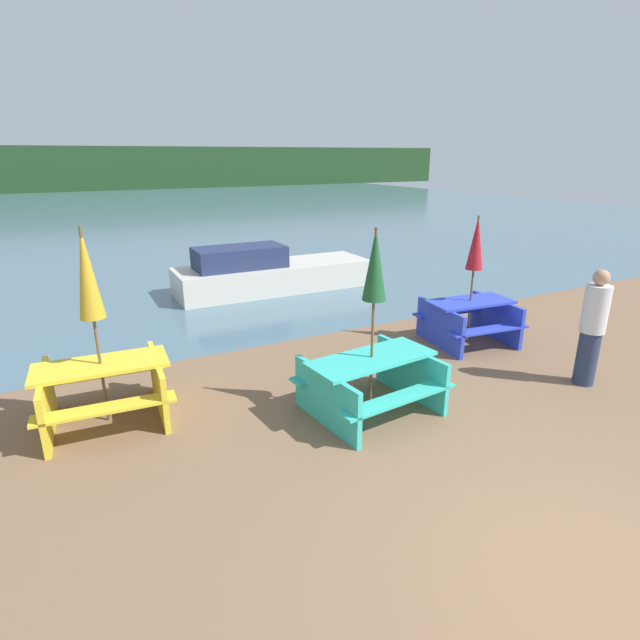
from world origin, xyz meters
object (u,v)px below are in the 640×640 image
object	(u,v)px
umbrella_gold	(87,275)
umbrella_crimson	(476,244)
picnic_table_teal	(371,379)
picnic_table_blue	(469,318)
umbrella_darkgreen	(375,267)
person	(592,328)
boat	(268,273)
picnic_table_yellow	(104,387)

from	to	relation	value
umbrella_gold	umbrella_crimson	size ratio (longest dim) A/B	1.09
picnic_table_teal	picnic_table_blue	xyz separation A→B (m)	(2.98, 1.31, 0.00)
picnic_table_teal	umbrella_darkgreen	xyz separation A→B (m)	(-0.00, 0.00, 1.51)
umbrella_gold	umbrella_darkgreen	xyz separation A→B (m)	(3.15, -1.37, 0.04)
umbrella_crimson	umbrella_darkgreen	bearing A→B (deg)	-156.21
umbrella_darkgreen	picnic_table_teal	bearing A→B (deg)	-89.72
picnic_table_teal	person	size ratio (longest dim) A/B	1.05
boat	person	bearing A→B (deg)	-72.94
umbrella_crimson	person	distance (m)	2.34
picnic_table_yellow	umbrella_crimson	distance (m)	6.27
picnic_table_yellow	picnic_table_teal	bearing A→B (deg)	-23.45
picnic_table_teal	umbrella_gold	bearing A→B (deg)	156.55
picnic_table_teal	umbrella_gold	distance (m)	3.73
person	umbrella_gold	bearing A→B (deg)	161.34
umbrella_gold	umbrella_crimson	xyz separation A→B (m)	(6.13, -0.05, -0.12)
umbrella_crimson	person	size ratio (longest dim) A/B	1.31
picnic_table_teal	picnic_table_yellow	distance (m)	3.43
umbrella_gold	umbrella_darkgreen	world-z (taller)	umbrella_gold
umbrella_darkgreen	boat	size ratio (longest dim) A/B	0.50
picnic_table_teal	boat	xyz separation A→B (m)	(1.17, 6.44, -0.02)
picnic_table_blue	person	size ratio (longest dim) A/B	0.95
picnic_table_yellow	person	xyz separation A→B (m)	(6.44, -2.17, 0.41)
umbrella_gold	picnic_table_blue	bearing A→B (deg)	-0.47
umbrella_darkgreen	person	bearing A→B (deg)	-13.80
picnic_table_yellow	umbrella_gold	world-z (taller)	umbrella_gold
umbrella_darkgreen	picnic_table_yellow	bearing A→B (deg)	156.55
boat	picnic_table_yellow	bearing A→B (deg)	-129.65
picnic_table_yellow	boat	bearing A→B (deg)	49.60
picnic_table_teal	person	distance (m)	3.41
picnic_table_blue	umbrella_gold	world-z (taller)	umbrella_gold
picnic_table_teal	umbrella_darkgreen	size ratio (longest dim) A/B	0.75
umbrella_crimson	picnic_table_yellow	bearing A→B (deg)	179.53
umbrella_gold	boat	size ratio (longest dim) A/B	0.51
umbrella_gold	umbrella_crimson	world-z (taller)	umbrella_gold
umbrella_darkgreen	boat	world-z (taller)	umbrella_darkgreen
picnic_table_yellow	umbrella_darkgreen	xyz separation A→B (m)	(3.15, -1.37, 1.50)
picnic_table_yellow	umbrella_crimson	bearing A→B (deg)	-0.47
umbrella_crimson	boat	distance (m)	5.60
umbrella_darkgreen	person	size ratio (longest dim) A/B	1.40
picnic_table_teal	picnic_table_yellow	bearing A→B (deg)	156.55
umbrella_darkgreen	umbrella_crimson	bearing A→B (deg)	23.79
picnic_table_yellow	person	distance (m)	6.81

